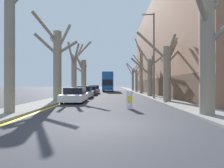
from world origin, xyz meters
TOP-DOWN VIEW (x-y plane):
  - ground_plane at (0.00, 0.00)m, footprint 300.00×300.00m
  - sidewalk_left at (-5.41, 50.00)m, footprint 2.32×120.00m
  - sidewalk_right at (5.41, 50.00)m, footprint 2.32×120.00m
  - building_facade_right at (11.56, 25.00)m, footprint 10.08×40.90m
  - kerb_line_stripe at (-4.07, 50.00)m, footprint 0.24×120.00m
  - street_tree_left_0 at (-5.05, 2.63)m, footprint 3.40×3.56m
  - street_tree_left_1 at (-5.02, 10.98)m, footprint 3.81×4.00m
  - street_tree_left_2 at (-5.04, 19.77)m, footprint 3.10×3.64m
  - street_tree_left_3 at (-5.09, 27.54)m, footprint 3.10×2.48m
  - street_tree_right_0 at (4.95, 2.09)m, footprint 4.08×2.80m
  - street_tree_right_1 at (5.19, 10.49)m, footprint 5.04×3.27m
  - street_tree_right_2 at (5.05, 18.51)m, footprint 4.53×4.42m
  - street_tree_right_3 at (4.99, 26.05)m, footprint 1.83×3.75m
  - street_tree_right_4 at (5.11, 33.90)m, footprint 3.84×1.88m
  - street_tree_right_5 at (5.23, 41.89)m, footprint 3.59×4.06m
  - double_decker_bus at (-0.90, 39.70)m, footprint 2.45×10.48m
  - parked_car_0 at (-3.15, 10.08)m, footprint 1.87×4.44m
  - parked_car_1 at (-3.15, 16.38)m, footprint 1.71×4.48m
  - parked_car_2 at (-3.15, 22.41)m, footprint 1.82×4.30m
  - parked_car_3 at (-3.15, 27.61)m, footprint 1.90×4.01m
  - lamp_post at (4.51, 13.44)m, footprint 1.40×0.20m
  - traffic_bollard at (1.34, 5.36)m, footprint 0.40×0.41m

SIDE VIEW (x-z plane):
  - ground_plane at x=0.00m, z-range 0.00..0.00m
  - kerb_line_stripe at x=-4.07m, z-range 0.00..0.01m
  - sidewalk_left at x=-5.41m, z-range 0.00..0.12m
  - sidewalk_right at x=5.41m, z-range 0.00..0.12m
  - traffic_bollard at x=1.34m, z-range 0.00..1.16m
  - parked_car_0 at x=-3.15m, z-range -0.03..1.28m
  - parked_car_2 at x=-3.15m, z-range -0.03..1.28m
  - parked_car_1 at x=-3.15m, z-range -0.04..1.37m
  - parked_car_3 at x=-3.15m, z-range -0.04..1.41m
  - double_decker_bus at x=-0.90m, z-range 0.29..4.66m
  - street_tree_right_4 at x=5.11m, z-range -0.42..5.90m
  - street_tree_right_2 at x=5.05m, z-range -0.55..6.61m
  - street_tree_right_1 at x=5.19m, z-range -0.20..6.40m
  - street_tree_right_5 at x=5.23m, z-range -0.30..6.83m
  - street_tree_right_0 at x=4.95m, z-range -0.37..7.24m
  - street_tree_left_3 at x=-5.09m, z-range -0.26..7.13m
  - street_tree_left_2 at x=-5.04m, z-range -0.31..7.24m
  - street_tree_right_3 at x=4.99m, z-range -0.64..8.25m
  - street_tree_left_1 at x=-5.02m, z-range -0.08..7.71m
  - street_tree_left_0 at x=-5.05m, z-range -0.59..9.18m
  - lamp_post at x=4.51m, z-range 0.47..9.66m
  - building_facade_right at x=11.56m, z-range -0.01..15.33m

